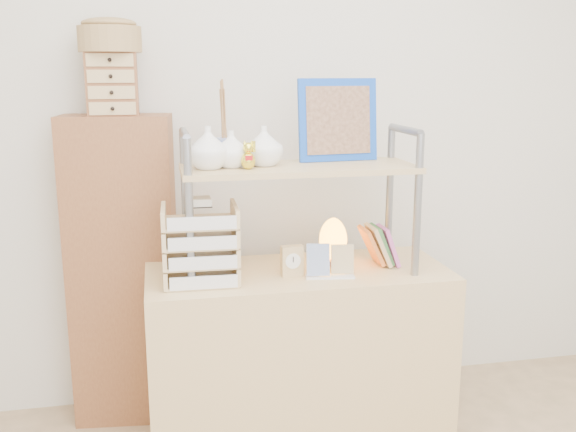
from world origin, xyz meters
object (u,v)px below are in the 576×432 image
object	(u,v)px
salt_lamp	(333,240)
cabinet	(124,271)
desk	(298,357)
letter_tray	(201,249)

from	to	relation	value
salt_lamp	cabinet	bearing A→B (deg)	160.27
desk	salt_lamp	size ratio (longest dim) A/B	6.22
cabinet	letter_tray	distance (m)	0.57
desk	salt_lamp	bearing A→B (deg)	21.79
desk	letter_tray	world-z (taller)	letter_tray
letter_tray	salt_lamp	bearing A→B (deg)	12.78
letter_tray	salt_lamp	size ratio (longest dim) A/B	1.67
salt_lamp	desk	bearing A→B (deg)	-158.21
cabinet	letter_tray	world-z (taller)	cabinet
letter_tray	salt_lamp	xyz separation A→B (m)	(0.55, 0.12, -0.03)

